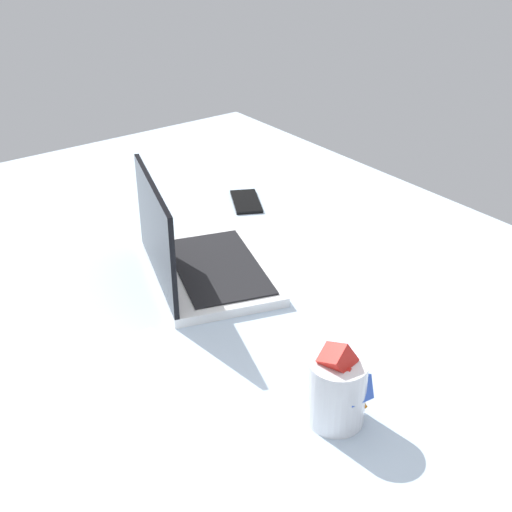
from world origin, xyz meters
The scene contains 4 objects.
bed_mattress centered at (0.00, 0.00, 9.00)cm, with size 180.00×140.00×18.00cm, color silver.
laptop centered at (-2.43, 5.38, 22.41)cm, with size 38.45×31.98×23.00cm.
snack_cup centered at (-51.23, 10.67, 23.87)cm, with size 9.01×9.00×14.43cm.
cell_phone centered at (22.55, -25.54, 18.40)cm, with size 6.80×14.00×0.80cm, color black.
Camera 1 is at (-106.45, 67.34, 90.52)cm, focal length 46.69 mm.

